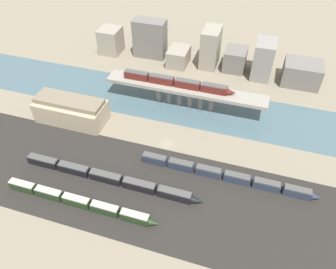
% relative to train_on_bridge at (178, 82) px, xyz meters
% --- Properties ---
extents(ground_plane, '(400.00, 400.00, 0.00)m').
position_rel_train_on_bridge_xyz_m(ground_plane, '(3.60, -27.39, -11.48)').
color(ground_plane, gray).
extents(railbed_yard, '(280.00, 42.00, 0.01)m').
position_rel_train_on_bridge_xyz_m(railbed_yard, '(3.60, -51.39, -11.48)').
color(railbed_yard, '#282623').
rests_on(railbed_yard, ground).
extents(river_water, '(320.00, 29.53, 0.01)m').
position_rel_train_on_bridge_xyz_m(river_water, '(3.60, 0.00, -11.48)').
color(river_water, '#47606B').
rests_on(river_water, ground).
extents(bridge, '(72.32, 8.91, 9.70)m').
position_rel_train_on_bridge_xyz_m(bridge, '(3.60, 0.00, -3.79)').
color(bridge, gray).
rests_on(bridge, ground).
extents(train_on_bridge, '(50.91, 3.14, 3.64)m').
position_rel_train_on_bridge_xyz_m(train_on_bridge, '(0.00, 0.00, 0.00)').
color(train_on_bridge, '#5B1E19').
rests_on(train_on_bridge, bridge).
extents(train_yard_near, '(54.93, 2.67, 3.66)m').
position_rel_train_on_bridge_xyz_m(train_yard_near, '(-15.36, -64.00, -9.68)').
color(train_yard_near, '#23381E').
rests_on(train_yard_near, ground).
extents(train_yard_mid, '(67.55, 2.95, 3.50)m').
position_rel_train_on_bridge_xyz_m(train_yard_mid, '(-10.09, -51.55, -9.77)').
color(train_yard_mid, black).
rests_on(train_yard_mid, ground).
extents(train_yard_far, '(64.29, 2.82, 3.56)m').
position_rel_train_on_bridge_xyz_m(train_yard_far, '(29.21, -38.05, -9.73)').
color(train_yard_far, '#2D384C').
rests_on(train_yard_far, ground).
extents(warehouse_building, '(29.82, 13.43, 11.03)m').
position_rel_train_on_bridge_xyz_m(warehouse_building, '(-40.05, -24.67, -6.24)').
color(warehouse_building, tan).
rests_on(warehouse_building, ground).
extents(city_block_far_left, '(11.17, 12.04, 13.83)m').
position_rel_train_on_bridge_xyz_m(city_block_far_left, '(-49.08, 35.52, -4.56)').
color(city_block_far_left, gray).
rests_on(city_block_far_left, ground).
extents(city_block_left, '(17.31, 8.74, 20.41)m').
position_rel_train_on_bridge_xyz_m(city_block_left, '(-26.66, 38.18, -1.28)').
color(city_block_left, slate).
rests_on(city_block_left, ground).
extents(city_block_center, '(10.30, 14.10, 9.02)m').
position_rel_train_on_bridge_xyz_m(city_block_center, '(-9.16, 33.80, -6.97)').
color(city_block_center, gray).
rests_on(city_block_center, ground).
extents(city_block_right, '(8.69, 14.71, 20.20)m').
position_rel_train_on_bridge_xyz_m(city_block_right, '(6.80, 38.30, -1.38)').
color(city_block_right, gray).
rests_on(city_block_right, ground).
extents(city_block_far_right, '(10.91, 13.04, 11.04)m').
position_rel_train_on_bridge_xyz_m(city_block_far_right, '(20.28, 38.23, -5.96)').
color(city_block_far_right, slate).
rests_on(city_block_far_right, ground).
extents(city_block_tall, '(9.50, 14.45, 18.84)m').
position_rel_train_on_bridge_xyz_m(city_block_tall, '(34.23, 35.30, -2.06)').
color(city_block_tall, gray).
rests_on(city_block_tall, ground).
extents(city_block_low, '(17.91, 14.14, 11.20)m').
position_rel_train_on_bridge_xyz_m(city_block_low, '(53.52, 34.46, -5.88)').
color(city_block_low, slate).
rests_on(city_block_low, ground).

